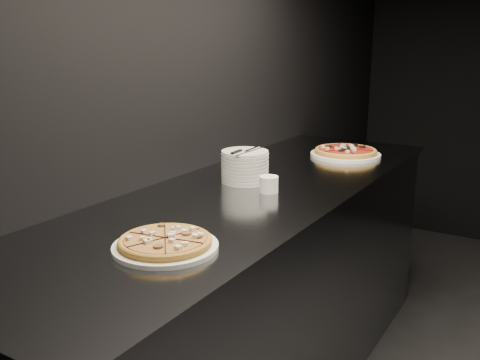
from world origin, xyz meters
The scene contains 7 objects.
wall_left centered at (-2.50, 0.00, 1.40)m, with size 0.02×5.00×2.80m, color black.
counter centered at (-2.13, 0.00, 0.46)m, with size 0.74×2.44×0.92m.
pizza_mushroom centered at (-2.02, -0.66, 0.94)m, with size 0.30×0.30×0.03m.
pizza_tomato centered at (-2.04, 0.77, 0.94)m, with size 0.35×0.35×0.04m.
plate_stack centered at (-2.21, 0.09, 0.98)m, with size 0.19×0.19×0.13m.
cutlery centered at (-2.20, 0.07, 1.05)m, with size 0.07×0.20×0.01m.
ramekin centered at (-2.05, -0.01, 0.95)m, with size 0.07×0.07×0.06m.
Camera 1 is at (-1.11, -1.73, 1.48)m, focal length 40.00 mm.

